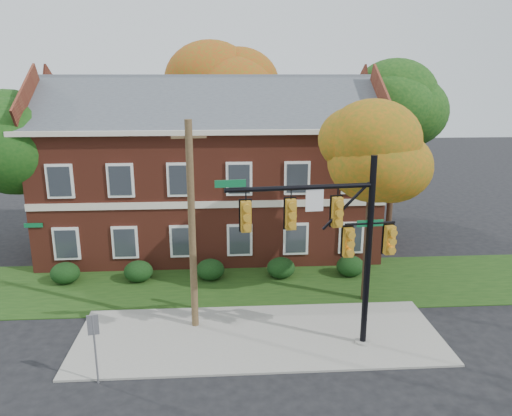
{
  "coord_description": "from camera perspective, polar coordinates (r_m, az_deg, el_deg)",
  "views": [
    {
      "loc": [
        -1.24,
        -16.27,
        9.91
      ],
      "look_at": [
        0.02,
        3.0,
        4.64
      ],
      "focal_mm": 35.0,
      "sensor_mm": 36.0,
      "label": 1
    }
  ],
  "objects": [
    {
      "name": "tree_far_rear",
      "position": [
        36.08,
        -2.89,
        13.55
      ],
      "size": [
        6.84,
        6.46,
        11.52
      ],
      "color": "black",
      "rests_on": "ground"
    },
    {
      "name": "traffic_signal",
      "position": [
        17.64,
        8.97,
        -2.92
      ],
      "size": [
        6.42,
        0.92,
        7.19
      ],
      "rotation": [
        0.0,
        0.0,
        0.1
      ],
      "color": "gray",
      "rests_on": "ground"
    },
    {
      "name": "utility_pole",
      "position": [
        19.18,
        -7.33,
        -2.2
      ],
      "size": [
        1.29,
        0.3,
        8.27
      ],
      "rotation": [
        0.0,
        0.0,
        0.1
      ],
      "color": "#4C3823",
      "rests_on": "ground"
    },
    {
      "name": "tree_left_rear",
      "position": [
        29.24,
        -24.96,
        7.51
      ],
      "size": [
        5.4,
        5.1,
        8.88
      ],
      "color": "black",
      "rests_on": "ground"
    },
    {
      "name": "grass_strip",
      "position": [
        24.4,
        -0.51,
        -8.65
      ],
      "size": [
        30.0,
        6.0,
        0.04
      ],
      "primitive_type": "cube",
      "color": "#193811",
      "rests_on": "ground"
    },
    {
      "name": "sidewalk",
      "position": [
        19.93,
        0.34,
        -14.43
      ],
      "size": [
        14.0,
        5.0,
        0.08
      ],
      "primitive_type": "cube",
      "color": "gray",
      "rests_on": "ground"
    },
    {
      "name": "hedge_far_left",
      "position": [
        25.99,
        -20.98,
        -6.97
      ],
      "size": [
        1.4,
        1.26,
        1.05
      ],
      "primitive_type": "ellipsoid",
      "color": "black",
      "rests_on": "ground"
    },
    {
      "name": "apartment_building",
      "position": [
        28.66,
        -5.22,
        5.31
      ],
      "size": [
        18.8,
        8.8,
        9.74
      ],
      "color": "maroon",
      "rests_on": "ground"
    },
    {
      "name": "hedge_right",
      "position": [
        24.96,
        2.86,
        -6.84
      ],
      "size": [
        1.4,
        1.26,
        1.05
      ],
      "primitive_type": "ellipsoid",
      "color": "black",
      "rests_on": "ground"
    },
    {
      "name": "tree_near_right",
      "position": [
        21.39,
        13.98,
        6.1
      ],
      "size": [
        4.5,
        4.25,
        8.58
      ],
      "color": "black",
      "rests_on": "ground"
    },
    {
      "name": "hedge_far_right",
      "position": [
        25.58,
        10.73,
        -6.54
      ],
      "size": [
        1.4,
        1.26,
        1.05
      ],
      "primitive_type": "ellipsoid",
      "color": "black",
      "rests_on": "ground"
    },
    {
      "name": "ground",
      "position": [
        19.09,
        0.56,
        -16.01
      ],
      "size": [
        120.0,
        120.0,
        0.0
      ],
      "primitive_type": "plane",
      "color": "black",
      "rests_on": "ground"
    },
    {
      "name": "sign_post",
      "position": [
        17.34,
        -18.01,
        -13.89
      ],
      "size": [
        0.36,
        0.12,
        2.48
      ],
      "rotation": [
        0.0,
        0.0,
        0.21
      ],
      "color": "slate",
      "rests_on": "ground"
    },
    {
      "name": "hedge_center",
      "position": [
        24.82,
        -5.25,
        -7.02
      ],
      "size": [
        1.4,
        1.26,
        1.05
      ],
      "primitive_type": "ellipsoid",
      "color": "black",
      "rests_on": "ground"
    },
    {
      "name": "hedge_left",
      "position": [
        25.17,
        -13.3,
        -7.06
      ],
      "size": [
        1.4,
        1.26,
        1.05
      ],
      "primitive_type": "ellipsoid",
      "color": "black",
      "rests_on": "ground"
    },
    {
      "name": "tree_right_rear",
      "position": [
        30.99,
        16.52,
        11.34
      ],
      "size": [
        6.3,
        5.95,
        10.62
      ],
      "color": "black",
      "rests_on": "ground"
    }
  ]
}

